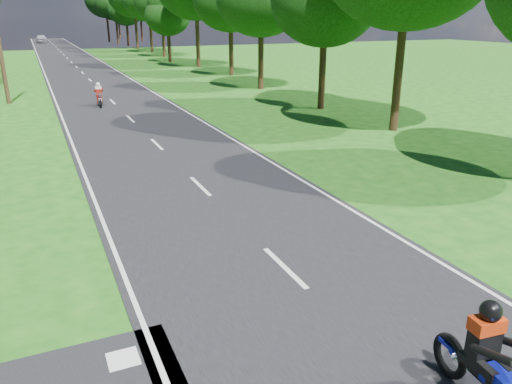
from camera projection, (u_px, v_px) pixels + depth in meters
name	position (u px, v px, depth m)	size (l,w,h in m)	color
ground	(334.00, 315.00, 9.27)	(160.00, 160.00, 0.00)	#165212
main_road	(76.00, 67.00, 52.28)	(7.00, 140.00, 0.02)	black
road_markings	(77.00, 69.00, 50.61)	(7.40, 140.00, 0.01)	silver
rider_near_blue	(495.00, 364.00, 6.69)	(0.67, 2.01, 1.68)	#0E169B
rider_far_red	(99.00, 94.00, 29.87)	(0.56, 1.68, 1.40)	#A90D16
distant_car	(41.00, 39.00, 95.19)	(1.82, 4.51, 1.54)	silver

